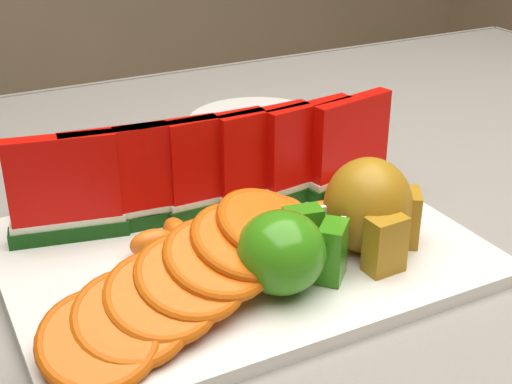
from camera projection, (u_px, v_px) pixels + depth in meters
name	position (u px, v px, depth m)	size (l,w,h in m)	color
table	(299.00, 295.00, 0.77)	(1.40, 0.90, 0.75)	#4F361C
tablecloth	(300.00, 244.00, 0.74)	(1.53, 1.03, 0.20)	gray
platter	(239.00, 250.00, 0.63)	(0.40, 0.30, 0.01)	silver
apple_cluster	(287.00, 251.00, 0.56)	(0.11, 0.09, 0.07)	#237711
pear_cluster	(371.00, 209.00, 0.61)	(0.10, 0.10, 0.09)	#AA9305
side_plate	(257.00, 122.00, 0.93)	(0.24, 0.24, 0.01)	silver
fork	(48.00, 168.00, 0.81)	(0.06, 0.19, 0.00)	silver
watermelon_row	(217.00, 168.00, 0.67)	(0.39, 0.07, 0.10)	#0B3D13
orange_fan_front	(191.00, 277.00, 0.53)	(0.27, 0.16, 0.07)	orange
orange_fan_back	(181.00, 169.00, 0.73)	(0.33, 0.11, 0.05)	orange
tangerine_segments	(261.00, 220.00, 0.65)	(0.24, 0.07, 0.03)	orange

